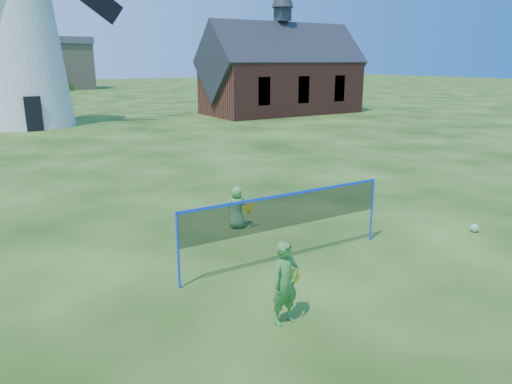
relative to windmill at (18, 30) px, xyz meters
The scene contains 7 objects.
ground 28.08m from the windmill, 87.23° to the right, with size 220.00×220.00×0.00m, color black.
windmill is the anchor object (origin of this frame).
chapel 19.44m from the windmill, ahead, with size 12.99×6.30×10.98m.
badminton_net 27.97m from the windmill, 85.95° to the right, with size 5.05×0.05×1.55m.
player_girl 30.04m from the windmill, 89.08° to the right, with size 0.70×0.39×1.44m.
player_boy 25.68m from the windmill, 85.20° to the right, with size 0.68×0.54×1.11m.
play_ball 29.92m from the windmill, 75.89° to the right, with size 0.22×0.22×0.22m, color green.
Camera 1 is at (-5.00, -8.12, 4.26)m, focal length 33.74 mm.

